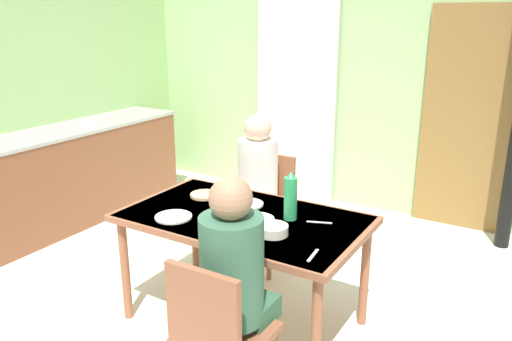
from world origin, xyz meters
The scene contains 22 objects.
ground_plane centered at (0.00, 0.00, 0.00)m, with size 6.48×6.48×0.00m, color silver.
wall_back centered at (0.00, 2.49, 1.27)m, with size 4.65×0.10×2.55m, color #9BC280.
wall_left centered at (-2.22, 0.62, 1.27)m, with size 0.10×3.74×2.55m, color #9AC77C.
door_wooden centered at (1.31, 2.41, 1.00)m, with size 0.80×0.05×2.00m, color olive.
curtain_panel centered at (-0.40, 2.39, 1.07)m, with size 0.90×0.03×2.14m, color white.
kitchen_counter centered at (-1.89, 0.57, 0.45)m, with size 0.61×2.58×0.91m.
dining_table centered at (0.43, 0.06, 0.66)m, with size 1.47×0.87×0.73m.
chair_near_diner centered at (0.79, -0.72, 0.50)m, with size 0.40×0.40×0.87m.
chair_far_diner centered at (0.14, 0.85, 0.50)m, with size 0.40×0.40×0.87m.
person_near_diner centered at (0.79, -0.59, 0.78)m, with size 0.30×0.37×0.77m.
person_far_diner centered at (0.14, 0.71, 0.78)m, with size 0.30×0.37×0.77m.
water_bottle_green_near centered at (0.57, -0.29, 0.86)m, with size 0.07×0.07×0.28m.
water_bottle_green_far centered at (0.70, 0.17, 0.87)m, with size 0.08×0.08×0.30m.
serving_bowl_center centered at (0.72, -0.08, 0.76)m, with size 0.17×0.17×0.06m, color silver.
dinner_plate_near_left centered at (0.09, -0.18, 0.73)m, with size 0.22×0.22×0.01m, color white.
dinner_plate_near_right centered at (0.53, 0.04, 0.73)m, with size 0.22×0.22×0.01m, color white.
dinner_plate_far_center centered at (0.41, -0.16, 0.73)m, with size 0.22×0.22×0.01m, color white.
dinner_plate_far_side centered at (0.35, 0.23, 0.73)m, with size 0.22×0.22×0.01m, color white.
drinking_glass_by_near_diner centered at (0.37, 0.07, 0.77)m, with size 0.06×0.06×0.09m, color silver.
bread_plate_sliced centered at (0.02, 0.22, 0.74)m, with size 0.19×0.19×0.02m, color #DBB77A.
cutlery_knife_near centered at (1.02, -0.20, 0.73)m, with size 0.15×0.02×0.00m, color silver.
cutlery_fork_near centered at (0.87, 0.21, 0.73)m, with size 0.15×0.02×0.00m, color silver.
Camera 1 is at (1.97, -2.34, 1.90)m, focal length 35.44 mm.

